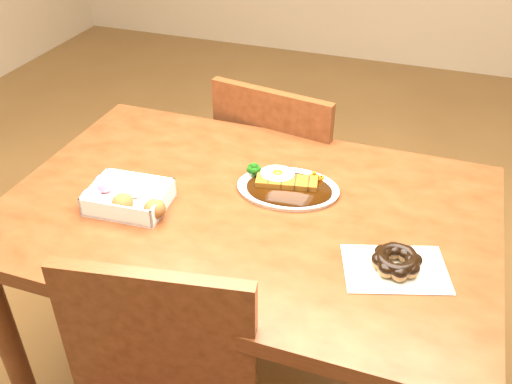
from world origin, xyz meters
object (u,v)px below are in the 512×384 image
(pon_de_ring, at_px, (396,262))
(chair_far, at_px, (286,181))
(donut_box, at_px, (126,197))
(katsu_curry_plate, at_px, (286,185))
(table, at_px, (247,237))

(pon_de_ring, bearing_deg, chair_far, 123.76)
(donut_box, bearing_deg, chair_far, 70.45)
(chair_far, bearing_deg, pon_de_ring, 133.20)
(pon_de_ring, bearing_deg, donut_box, 178.68)
(katsu_curry_plate, bearing_deg, table, -125.45)
(chair_far, xyz_separation_m, katsu_curry_plate, (0.13, -0.44, 0.28))
(katsu_curry_plate, height_order, donut_box, donut_box)
(chair_far, height_order, katsu_curry_plate, chair_far)
(table, height_order, donut_box, donut_box)
(table, xyz_separation_m, donut_box, (-0.28, -0.10, 0.13))
(table, bearing_deg, chair_far, 95.75)
(pon_de_ring, bearing_deg, table, 163.48)
(chair_far, xyz_separation_m, pon_de_ring, (0.43, -0.65, 0.29))
(chair_far, height_order, pon_de_ring, chair_far)
(katsu_curry_plate, xyz_separation_m, donut_box, (-0.35, -0.20, 0.01))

